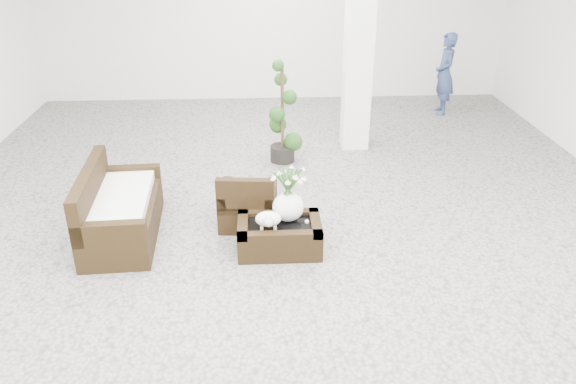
{
  "coord_description": "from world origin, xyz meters",
  "views": [
    {
      "loc": [
        -0.29,
        -5.57,
        3.31
      ],
      "look_at": [
        0.0,
        -0.1,
        0.62
      ],
      "focal_mm": 35.23,
      "sensor_mm": 36.0,
      "label": 1
    }
  ],
  "objects_px": {
    "coffee_table": "(279,237)",
    "topiary": "(282,113)",
    "armchair": "(248,197)",
    "loveseat": "(121,203)"
  },
  "relations": [
    {
      "from": "armchair",
      "to": "loveseat",
      "type": "relative_size",
      "value": 0.45
    },
    {
      "from": "coffee_table",
      "to": "loveseat",
      "type": "bearing_deg",
      "value": 167.53
    },
    {
      "from": "loveseat",
      "to": "armchair",
      "type": "bearing_deg",
      "value": -84.51
    },
    {
      "from": "coffee_table",
      "to": "topiary",
      "type": "xyz_separation_m",
      "value": [
        0.14,
        2.49,
        0.59
      ]
    },
    {
      "from": "loveseat",
      "to": "topiary",
      "type": "xyz_separation_m",
      "value": [
        1.91,
        2.1,
        0.33
      ]
    },
    {
      "from": "coffee_table",
      "to": "topiary",
      "type": "relative_size",
      "value": 0.6
    },
    {
      "from": "armchair",
      "to": "loveseat",
      "type": "distance_m",
      "value": 1.44
    },
    {
      "from": "coffee_table",
      "to": "topiary",
      "type": "distance_m",
      "value": 2.57
    },
    {
      "from": "loveseat",
      "to": "topiary",
      "type": "bearing_deg",
      "value": -45.42
    },
    {
      "from": "coffee_table",
      "to": "armchair",
      "type": "relative_size",
      "value": 1.3
    }
  ]
}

